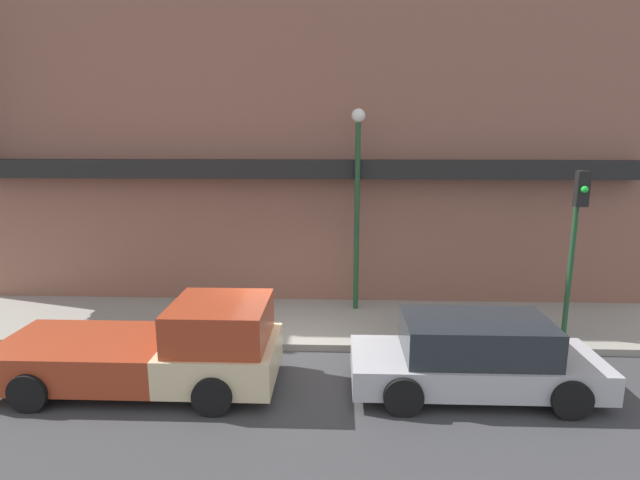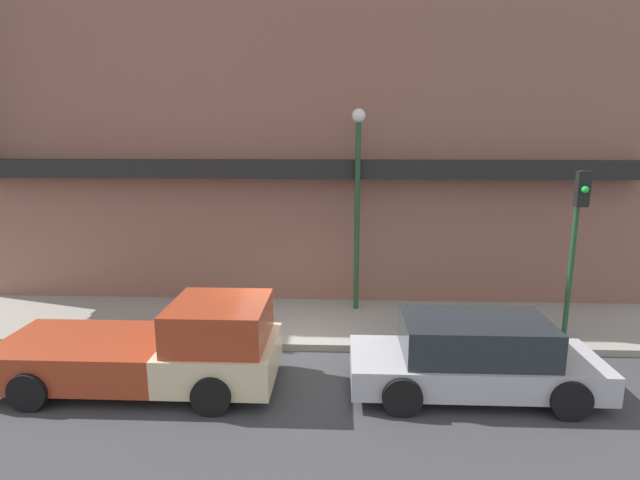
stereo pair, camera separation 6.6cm
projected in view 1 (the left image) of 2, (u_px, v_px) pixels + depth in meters
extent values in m
plane|color=#38383A|center=(294.00, 351.00, 11.55)|extent=(80.00, 80.00, 0.00)
cube|color=gray|center=(300.00, 322.00, 13.14)|extent=(36.00, 3.29, 0.17)
cube|color=brown|center=(306.00, 120.00, 15.15)|extent=(19.80, 3.00, 10.73)
cube|color=black|center=(302.00, 169.00, 13.66)|extent=(18.22, 0.60, 0.50)
cube|color=beige|center=(222.00, 359.00, 9.80)|extent=(2.15, 2.03, 0.73)
cube|color=#9E381E|center=(220.00, 322.00, 9.64)|extent=(1.83, 1.87, 0.79)
cube|color=#9E381E|center=(88.00, 356.00, 9.90)|extent=(3.23, 2.03, 0.73)
cylinder|color=black|center=(236.00, 348.00, 10.84)|extent=(0.72, 0.22, 0.72)
cylinder|color=black|center=(212.00, 396.00, 8.85)|extent=(0.72, 0.22, 0.72)
cylinder|color=black|center=(85.00, 346.00, 10.96)|extent=(0.72, 0.22, 0.72)
cylinder|color=black|center=(29.00, 392.00, 8.97)|extent=(0.72, 0.22, 0.72)
cube|color=#ADADB2|center=(474.00, 368.00, 9.63)|extent=(4.73, 1.77, 0.56)
cube|color=#23282D|center=(476.00, 337.00, 9.50)|extent=(2.74, 1.59, 0.71)
cylinder|color=black|center=(533.00, 356.00, 10.47)|extent=(0.72, 0.22, 0.72)
cylinder|color=black|center=(571.00, 399.00, 8.74)|extent=(0.72, 0.22, 0.72)
cylinder|color=black|center=(393.00, 354.00, 10.58)|extent=(0.72, 0.22, 0.72)
cylinder|color=black|center=(403.00, 396.00, 8.85)|extent=(0.72, 0.22, 0.72)
cylinder|color=red|center=(416.00, 322.00, 12.29)|extent=(0.20, 0.20, 0.44)
sphere|color=red|center=(417.00, 311.00, 12.23)|extent=(0.19, 0.19, 0.19)
cylinder|color=#1E4728|center=(357.00, 219.00, 13.44)|extent=(0.14, 0.14, 5.07)
sphere|color=silver|center=(358.00, 115.00, 12.89)|extent=(0.36, 0.36, 0.36)
cylinder|color=#1E4728|center=(572.00, 255.00, 11.69)|extent=(0.12, 0.12, 3.96)
cube|color=black|center=(582.00, 189.00, 11.22)|extent=(0.28, 0.20, 0.80)
sphere|color=green|center=(585.00, 189.00, 11.10)|extent=(0.16, 0.16, 0.16)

